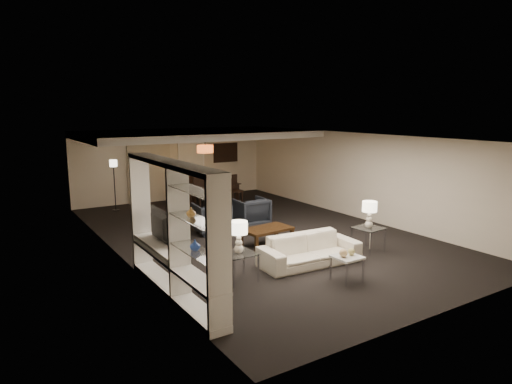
{
  "coord_description": "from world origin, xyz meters",
  "views": [
    {
      "loc": [
        -6.12,
        -9.64,
        3.21
      ],
      "look_at": [
        0.0,
        0.0,
        1.1
      ],
      "focal_mm": 32.0,
      "sensor_mm": 36.0,
      "label": 1
    }
  ],
  "objects": [
    {
      "name": "armchair_right",
      "position": [
        0.29,
        0.72,
        0.4
      ],
      "size": [
        0.89,
        0.92,
        0.79
      ],
      "primitive_type": "imported",
      "rotation": [
        0.0,
        0.0,
        3.09
      ],
      "color": "black",
      "rests_on": "floor"
    },
    {
      "name": "chair_nr",
      "position": [
        1.32,
        3.42,
        0.5
      ],
      "size": [
        0.49,
        0.49,
        1.0
      ],
      "primitive_type": null,
      "rotation": [
        0.0,
        0.0,
        0.06
      ],
      "color": "black",
      "rests_on": "floor"
    },
    {
      "name": "marble_table",
      "position": [
        -0.31,
        -3.68,
        0.24
      ],
      "size": [
        0.5,
        0.5,
        0.49
      ],
      "primitive_type": null,
      "rotation": [
        0.0,
        0.0,
        0.02
      ],
      "color": "white",
      "rests_on": "floor"
    },
    {
      "name": "floor_speaker",
      "position": [
        -2.69,
        -1.76,
        0.56
      ],
      "size": [
        0.14,
        0.14,
        1.12
      ],
      "primitive_type": "cube",
      "rotation": [
        0.0,
        0.0,
        -0.19
      ],
      "color": "black",
      "rests_on": "floor"
    },
    {
      "name": "gold_gourd_b",
      "position": [
        -0.21,
        -3.68,
        0.56
      ],
      "size": [
        0.14,
        0.14,
        0.14
      ],
      "primitive_type": "sphere",
      "color": "tan",
      "rests_on": "marble_table"
    },
    {
      "name": "media_unit",
      "position": [
        -3.31,
        -2.6,
        1.18
      ],
      "size": [
        0.38,
        3.4,
        2.35
      ],
      "primitive_type": null,
      "color": "white",
      "rests_on": "wall_left"
    },
    {
      "name": "curtains",
      "position": [
        -0.9,
        5.42,
        1.2
      ],
      "size": [
        1.5,
        0.12,
        2.4
      ],
      "primitive_type": "cube",
      "color": "beige",
      "rests_on": "wall_back"
    },
    {
      "name": "floor_lamp",
      "position": [
        -2.3,
        4.69,
        0.81
      ],
      "size": [
        0.25,
        0.25,
        1.62
      ],
      "primitive_type": null,
      "rotation": [
        0.0,
        0.0,
        0.07
      ],
      "color": "black",
      "rests_on": "floor"
    },
    {
      "name": "side_table_right",
      "position": [
        1.39,
        -2.58,
        0.27
      ],
      "size": [
        0.64,
        0.64,
        0.55
      ],
      "primitive_type": null,
      "rotation": [
        0.0,
        0.0,
        0.11
      ],
      "color": "silver",
      "rests_on": "floor"
    },
    {
      "name": "chair_nl",
      "position": [
        0.12,
        3.42,
        0.5
      ],
      "size": [
        0.47,
        0.47,
        1.0
      ],
      "primitive_type": null,
      "rotation": [
        0.0,
        0.0,
        0.02
      ],
      "color": "black",
      "rests_on": "floor"
    },
    {
      "name": "chair_fr",
      "position": [
        1.32,
        4.72,
        0.5
      ],
      "size": [
        0.49,
        0.49,
        1.0
      ],
      "primitive_type": null,
      "rotation": [
        0.0,
        0.0,
        3.2
      ],
      "color": "black",
      "rests_on": "floor"
    },
    {
      "name": "coffee_table",
      "position": [
        -0.31,
        -0.98,
        0.21
      ],
      "size": [
        1.23,
        0.79,
        0.42
      ],
      "primitive_type": null,
      "rotation": [
        0.0,
        0.0,
        0.09
      ],
      "color": "black",
      "rests_on": "floor"
    },
    {
      "name": "wall_right",
      "position": [
        3.5,
        0.0,
        1.25
      ],
      "size": [
        0.02,
        11.0,
        2.5
      ],
      "primitive_type": "cube",
      "color": "beige",
      "rests_on": "ground"
    },
    {
      "name": "vase_amber",
      "position": [
        -3.31,
        -3.35,
        1.64
      ],
      "size": [
        0.15,
        0.15,
        0.16
      ],
      "primitive_type": "imported",
      "color": "#CA8F43",
      "rests_on": "media_unit"
    },
    {
      "name": "armchair_left",
      "position": [
        -0.91,
        0.72,
        0.4
      ],
      "size": [
        0.94,
        0.96,
        0.79
      ],
      "primitive_type": "imported",
      "rotation": [
        0.0,
        0.0,
        3.03
      ],
      "color": "black",
      "rests_on": "floor"
    },
    {
      "name": "wall_left",
      "position": [
        -3.5,
        0.0,
        1.25
      ],
      "size": [
        0.02,
        11.0,
        2.5
      ],
      "primitive_type": "cube",
      "color": "beige",
      "rests_on": "ground"
    },
    {
      "name": "ceiling",
      "position": [
        0.0,
        0.0,
        2.5
      ],
      "size": [
        7.0,
        11.0,
        0.02
      ],
      "primitive_type": "cube",
      "color": "silver",
      "rests_on": "ground"
    },
    {
      "name": "pendant_light",
      "position": [
        0.3,
        3.5,
        1.92
      ],
      "size": [
        0.52,
        0.52,
        0.24
      ],
      "primitive_type": "cylinder",
      "color": "#D8591E",
      "rests_on": "ceiling_soffit"
    },
    {
      "name": "painting",
      "position": [
        2.1,
        5.46,
        1.55
      ],
      "size": [
        0.95,
        0.04,
        0.65
      ],
      "primitive_type": "cube",
      "color": "#142D38",
      "rests_on": "wall_back"
    },
    {
      "name": "table_lamp_left",
      "position": [
        -2.01,
        -2.58,
        0.85
      ],
      "size": [
        0.37,
        0.37,
        0.6
      ],
      "primitive_type": null,
      "rotation": [
        0.0,
        0.0,
        0.14
      ],
      "color": "#F1E2CB",
      "rests_on": "side_table_left"
    },
    {
      "name": "chair_fm",
      "position": [
        0.72,
        4.72,
        0.5
      ],
      "size": [
        0.47,
        0.47,
        1.0
      ],
      "primitive_type": null,
      "rotation": [
        0.0,
        0.0,
        3.12
      ],
      "color": "black",
      "rests_on": "floor"
    },
    {
      "name": "television",
      "position": [
        -3.28,
        -1.73,
        1.05
      ],
      "size": [
        1.05,
        0.14,
        0.6
      ],
      "primitive_type": "imported",
      "rotation": [
        0.0,
        0.0,
        1.57
      ],
      "color": "black",
      "rests_on": "media_unit"
    },
    {
      "name": "vase_blue",
      "position": [
        -3.31,
        -3.47,
        1.14
      ],
      "size": [
        0.16,
        0.16,
        0.17
      ],
      "primitive_type": "imported",
      "color": "#24429F",
      "rests_on": "media_unit"
    },
    {
      "name": "door",
      "position": [
        0.7,
        5.47,
        1.05
      ],
      "size": [
        0.9,
        0.05,
        2.1
      ],
      "primitive_type": "cube",
      "color": "silver",
      "rests_on": "wall_back"
    },
    {
      "name": "table_lamp_right",
      "position": [
        1.39,
        -2.58,
        0.85
      ],
      "size": [
        0.36,
        0.36,
        0.6
      ],
      "primitive_type": null,
      "rotation": [
        0.0,
        0.0,
        -0.08
      ],
      "color": "beige",
      "rests_on": "side_table_right"
    },
    {
      "name": "wall_front",
      "position": [
        0.0,
        -5.5,
        1.25
      ],
      "size": [
        7.0,
        0.02,
        2.5
      ],
      "primitive_type": "cube",
      "color": "beige",
      "rests_on": "ground"
    },
    {
      "name": "side_table_left",
      "position": [
        -2.01,
        -2.58,
        0.27
      ],
      "size": [
        0.59,
        0.59,
        0.55
      ],
      "primitive_type": null,
      "rotation": [
        0.0,
        0.0,
        0.01
      ],
      "color": "white",
      "rests_on": "floor"
    },
    {
      "name": "dining_table",
      "position": [
        0.72,
        4.07,
        0.34
      ],
      "size": [
        1.95,
        1.14,
        0.67
      ],
      "primitive_type": "imported",
      "rotation": [
        0.0,
        0.0,
        -0.04
      ],
      "color": "black",
      "rests_on": "floor"
    },
    {
      "name": "floor",
      "position": [
        0.0,
        0.0,
        0.0
      ],
      "size": [
        11.0,
        11.0,
        0.0
      ],
      "primitive_type": "plane",
      "color": "black",
      "rests_on": "ground"
    },
    {
      "name": "ceiling_soffit",
      "position": [
        0.0,
        3.5,
        2.4
      ],
      "size": [
        7.0,
        4.0,
        0.2
      ],
      "primitive_type": "cube",
      "color": "silver",
      "rests_on": "ceiling"
    },
    {
      "name": "sofa",
      "position": [
        -0.31,
        -2.58,
        0.31
      ],
      "size": [
        2.18,
        0.98,
        0.62
      ],
      "primitive_type": "imported",
      "rotation": [
        0.0,
        0.0,
        -0.07
      ],
      "color": "beige",
      "rests_on": "floor"
    },
    {
      "name": "gold_gourd_a",
      "position": [
        -0.41,
        -3.68,
        0.57
      ],
      "size": [
        0.16,
        0.16,
        0.16
      ],
      "primitive_type": "sphere",
      "color": "#E0B677",
      "rests_on": "marble_table"
    },
    {
      "name": "chair_nm",
      "position": [
        0.72,
        3.42,
        0.5
      ],
      "size": [
        0.49,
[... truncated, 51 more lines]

